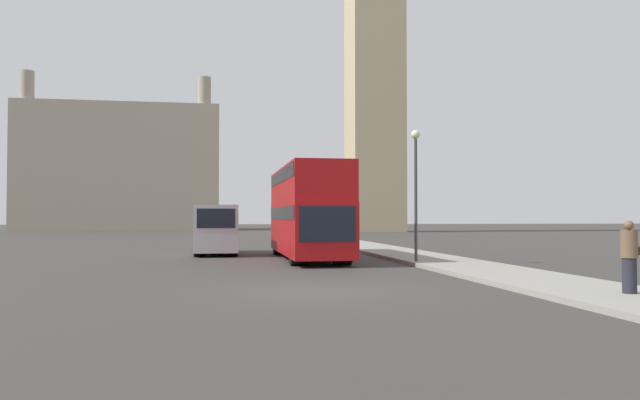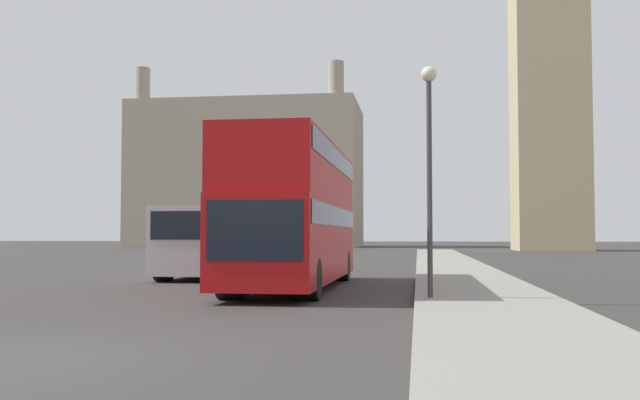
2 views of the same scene
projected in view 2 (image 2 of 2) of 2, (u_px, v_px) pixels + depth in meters
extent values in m
plane|color=#383533|center=(11.00, 360.00, 8.96)|extent=(300.00, 300.00, 0.00)
cube|color=gray|center=(558.00, 367.00, 8.05)|extent=(3.29, 120.00, 0.15)
cube|color=tan|center=(547.00, 24.00, 70.11)|extent=(6.74, 6.74, 44.51)
cube|color=#9E937F|center=(250.00, 176.00, 92.02)|extent=(28.27, 15.34, 18.11)
cylinder|color=#9E937F|center=(143.00, 84.00, 87.74)|extent=(1.84, 1.84, 3.98)
cylinder|color=#9E937F|center=(336.00, 78.00, 84.47)|extent=(1.84, 1.84, 3.98)
cube|color=#A80F11|center=(295.00, 240.00, 20.76)|extent=(2.45, 10.43, 2.24)
cube|color=#A80F11|center=(295.00, 174.00, 20.85)|extent=(2.45, 10.22, 1.63)
cube|color=black|center=(295.00, 217.00, 20.79)|extent=(2.49, 10.01, 0.55)
cube|color=black|center=(295.00, 159.00, 20.87)|extent=(2.49, 9.81, 0.55)
cube|color=black|center=(254.00, 230.00, 15.59)|extent=(2.16, 0.03, 1.34)
cylinder|color=black|center=(233.00, 279.00, 17.22)|extent=(0.69, 1.01, 1.01)
cylinder|color=black|center=(305.00, 279.00, 16.98)|extent=(0.69, 1.01, 1.01)
cylinder|color=black|center=(288.00, 265.00, 24.45)|extent=(0.69, 1.01, 1.01)
cylinder|color=black|center=(339.00, 266.00, 24.21)|extent=(0.69, 1.01, 1.01)
cube|color=#B2B7BC|center=(205.00, 240.00, 25.89)|extent=(2.10, 6.04, 2.30)
cube|color=black|center=(177.00, 225.00, 22.92)|extent=(1.79, 0.02, 0.92)
cube|color=black|center=(188.00, 226.00, 23.98)|extent=(2.13, 1.09, 0.74)
cylinder|color=black|center=(164.00, 270.00, 23.92)|extent=(0.53, 0.77, 0.77)
cylinder|color=black|center=(209.00, 270.00, 23.71)|extent=(0.53, 0.77, 0.77)
cylinder|color=black|center=(201.00, 265.00, 27.98)|extent=(0.53, 0.77, 0.77)
cylinder|color=black|center=(240.00, 265.00, 27.77)|extent=(0.53, 0.77, 0.77)
cylinder|color=#38383D|center=(430.00, 189.00, 16.29)|extent=(0.12, 0.12, 4.94)
sphere|color=beige|center=(429.00, 74.00, 16.41)|extent=(0.36, 0.36, 0.36)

